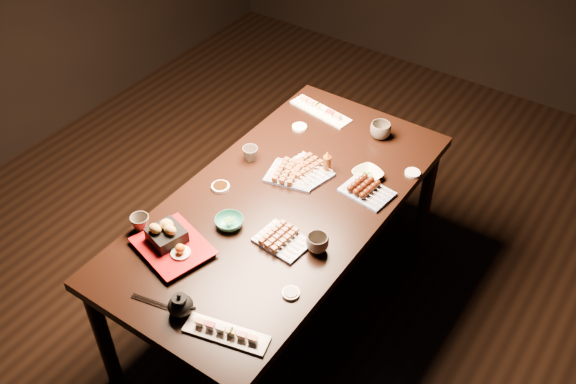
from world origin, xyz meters
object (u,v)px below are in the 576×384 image
object	(u,v)px
dining_table	(282,257)
tempura_tray	(172,240)
yakitori_plate_right	(282,238)
sushi_platter_near	(226,332)
yakitori_plate_center	(307,168)
teacup_near_left	(140,223)
teapot	(180,304)
teacup_mid_right	(317,243)
teacup_far_left	(250,154)
sushi_platter_far	(321,109)
teacup_far_right	(380,130)
condiment_bottle	(327,162)
edamame_bowl_green	(229,222)
edamame_bowl_cream	(368,175)
yakitori_plate_left	(292,172)

from	to	relation	value
dining_table	tempura_tray	distance (m)	0.70
yakitori_plate_right	sushi_platter_near	bearing A→B (deg)	-73.55
yakitori_plate_center	teacup_near_left	world-z (taller)	teacup_near_left
yakitori_plate_right	teapot	xyz separation A→B (m)	(-0.11, -0.52, 0.02)
teacup_mid_right	dining_table	bearing A→B (deg)	151.03
teacup_far_left	yakitori_plate_center	bearing A→B (deg)	14.88
sushi_platter_near	teapot	xyz separation A→B (m)	(-0.21, -0.01, 0.03)
sushi_platter_far	teapot	world-z (taller)	teapot
teacup_near_left	teacup_far_left	xyz separation A→B (m)	(0.10, 0.66, -0.00)
teacup_far_right	teapot	bearing A→B (deg)	-93.69
sushi_platter_near	dining_table	bearing A→B (deg)	95.18
teapot	teacup_near_left	bearing A→B (deg)	141.87
sushi_platter_far	condiment_bottle	size ratio (longest dim) A/B	3.03
teacup_near_left	condiment_bottle	size ratio (longest dim) A/B	0.69
edamame_bowl_green	tempura_tray	distance (m)	0.27
sushi_platter_near	edamame_bowl_cream	xyz separation A→B (m)	(-0.01, 1.10, -0.00)
teacup_mid_right	teacup_far_right	world-z (taller)	teacup_far_right
dining_table	teacup_far_right	size ratio (longest dim) A/B	16.84
dining_table	yakitori_plate_right	size ratio (longest dim) A/B	8.12
sushi_platter_near	yakitori_plate_right	xyz separation A→B (m)	(-0.10, 0.51, 0.01)
condiment_bottle	sushi_platter_near	bearing A→B (deg)	-79.04
yakitori_plate_center	edamame_bowl_cream	xyz separation A→B (m)	(0.26, 0.13, -0.01)
yakitori_plate_center	yakitori_plate_left	distance (m)	0.08
yakitori_plate_center	condiment_bottle	xyz separation A→B (m)	(0.07, 0.06, 0.03)
yakitori_plate_right	yakitori_plate_left	distance (m)	0.44
edamame_bowl_cream	teapot	size ratio (longest dim) A/B	1.14
yakitori_plate_right	condiment_bottle	world-z (taller)	condiment_bottle
dining_table	teacup_far_right	bearing A→B (deg)	80.17
teacup_far_right	condiment_bottle	distance (m)	0.40
edamame_bowl_cream	teacup_near_left	xyz separation A→B (m)	(-0.64, -0.87, 0.02)
sushi_platter_near	teapot	size ratio (longest dim) A/B	2.78
dining_table	yakitori_plate_left	world-z (taller)	yakitori_plate_left
sushi_platter_far	tempura_tray	xyz separation A→B (m)	(0.03, -1.22, 0.04)
dining_table	teacup_far_left	size ratio (longest dim) A/B	23.02
dining_table	teacup_mid_right	size ratio (longest dim) A/B	18.53
condiment_bottle	sushi_platter_far	bearing A→B (deg)	125.60
yakitori_plate_right	dining_table	bearing A→B (deg)	130.55
tempura_tray	sushi_platter_near	bearing A→B (deg)	-9.50
yakitori_plate_right	teacup_near_left	world-z (taller)	teacup_near_left
sushi_platter_near	tempura_tray	size ratio (longest dim) A/B	1.04
teacup_mid_right	teapot	distance (m)	0.63
sushi_platter_near	teacup_near_left	size ratio (longest dim) A/B	3.94
teacup_near_left	yakitori_plate_center	bearing A→B (deg)	62.73
teacup_far_left	teapot	bearing A→B (deg)	-69.00
edamame_bowl_green	condiment_bottle	bearing A→B (deg)	74.55
tempura_tray	dining_table	bearing A→B (deg)	83.61
edamame_bowl_cream	teacup_near_left	world-z (taller)	teacup_near_left
condiment_bottle	teacup_near_left	bearing A→B (deg)	-119.66
teacup_mid_right	edamame_bowl_green	bearing A→B (deg)	-166.32
teacup_mid_right	sushi_platter_far	bearing A→B (deg)	121.50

